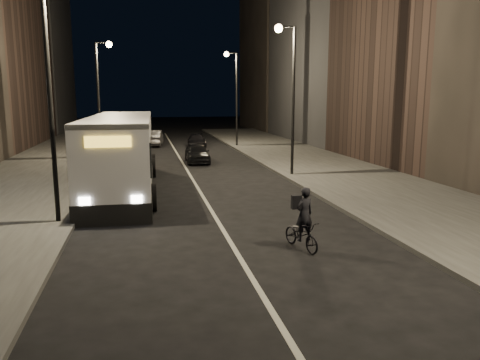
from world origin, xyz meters
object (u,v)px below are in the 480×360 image
city_bus (122,150)px  cyclist_on_bicycle (302,229)px  streetlight_right_mid (289,80)px  streetlight_right_far (234,86)px  car_mid (153,138)px  streetlight_left_far (102,84)px  streetlight_left_near (56,70)px  car_far (197,141)px  car_near (197,153)px

city_bus → cyclist_on_bicycle: (5.56, -10.38, -1.30)m
streetlight_right_mid → city_bus: (-8.93, -1.88, -3.42)m
streetlight_right_far → car_mid: streetlight_right_far is taller
cyclist_on_bicycle → car_mid: 30.95m
streetlight_left_far → car_mid: (3.63, 8.47, -4.64)m
streetlight_right_far → streetlight_left_near: same height
streetlight_right_mid → car_far: streetlight_right_mid is taller
streetlight_left_near → streetlight_left_far: (0.00, 18.00, 0.00)m
streetlight_left_far → city_bus: bearing=-81.7°
streetlight_right_mid → cyclist_on_bicycle: bearing=-105.4°
streetlight_right_mid → car_mid: size_ratio=1.85×
streetlight_right_mid → car_near: streetlight_right_mid is taller
streetlight_right_mid → cyclist_on_bicycle: (-3.37, -12.26, -4.72)m
streetlight_right_far → streetlight_left_far: bearing=-150.6°
streetlight_left_near → car_near: size_ratio=2.10×
car_mid → car_far: bearing=160.0°
city_bus → car_mid: (1.90, 20.35, -1.22)m
streetlight_right_far → streetlight_left_near: (-10.66, -24.00, 0.00)m
cyclist_on_bicycle → car_far: 28.89m
cyclist_on_bicycle → city_bus: bearing=102.9°
city_bus → streetlight_right_mid: bearing=13.1°
cyclist_on_bicycle → car_mid: (-3.66, 30.74, 0.08)m
streetlight_left_near → car_near: (6.33, 14.83, -4.70)m
streetlight_right_far → streetlight_right_mid: bearing=-90.0°
city_bus → car_far: (5.68, 18.50, -1.39)m
car_near → streetlight_right_far: bearing=65.9°
streetlight_left_near → car_mid: size_ratio=1.85×
streetlight_right_mid → streetlight_left_far: bearing=136.8°
streetlight_right_mid → car_near: bearing=122.4°
car_near → car_far: 9.85m
streetlight_left_near → car_near: bearing=66.9°
streetlight_right_far → car_near: 11.18m
city_bus → car_near: (4.60, 8.71, -1.28)m
car_mid → car_far: size_ratio=1.14×
car_mid → car_far: car_mid is taller
car_mid → streetlight_left_near: bearing=88.3°
streetlight_right_mid → streetlight_right_far: 16.00m
streetlight_left_far → car_far: streetlight_left_far is taller
streetlight_left_far → car_far: 11.04m
streetlight_left_far → car_mid: streetlight_left_far is taller
streetlight_right_far → streetlight_left_far: size_ratio=1.00×
car_near → car_far: car_near is taller
car_far → streetlight_right_far: bearing=-7.6°
cyclist_on_bicycle → streetlight_left_far: bearing=92.8°
cyclist_on_bicycle → car_mid: size_ratio=0.44×
streetlight_right_mid → streetlight_right_far: (0.00, 16.00, 0.00)m
streetlight_left_far → car_near: 8.50m
car_near → city_bus: bearing=-116.6°
streetlight_right_mid → city_bus: bearing=-168.1°
streetlight_right_mid → cyclist_on_bicycle: 13.57m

